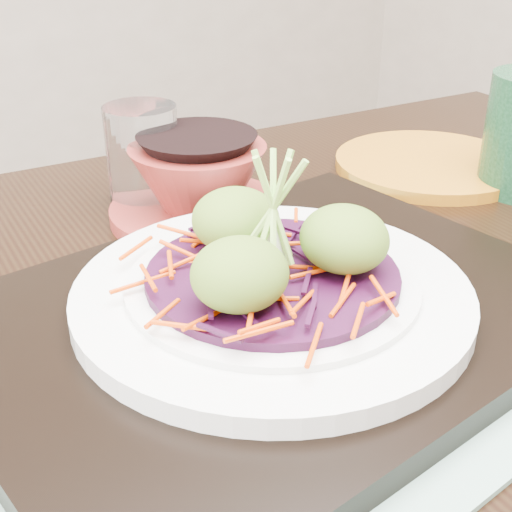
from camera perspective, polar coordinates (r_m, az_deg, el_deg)
dining_table at (r=0.60m, az=1.30°, el=-13.57°), size 1.33×0.96×0.78m
placemat at (r=0.52m, az=1.27°, el=-5.91°), size 0.53×0.43×0.00m
serving_tray at (r=0.52m, az=1.28°, el=-4.80°), size 0.46×0.36×0.02m
white_plate at (r=0.51m, az=1.30°, el=-2.97°), size 0.28×0.28×0.02m
cabbage_bed at (r=0.50m, az=1.32°, el=-1.55°), size 0.18×0.18×0.01m
carrot_julienne at (r=0.50m, az=1.33°, el=-0.67°), size 0.22×0.22×0.01m
guacamole_scoops at (r=0.49m, az=1.40°, el=1.01°), size 0.16×0.14×0.05m
scallion_garnish at (r=0.48m, az=1.38°, el=3.36°), size 0.07×0.07×0.10m
water_glass at (r=0.72m, az=-9.04°, el=7.85°), size 0.09×0.09×0.10m
terracotta_bowl_set at (r=0.69m, az=-4.60°, el=5.59°), size 0.22×0.22×0.07m
yellow_plate at (r=0.85m, az=13.70°, el=7.15°), size 0.25×0.25×0.01m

